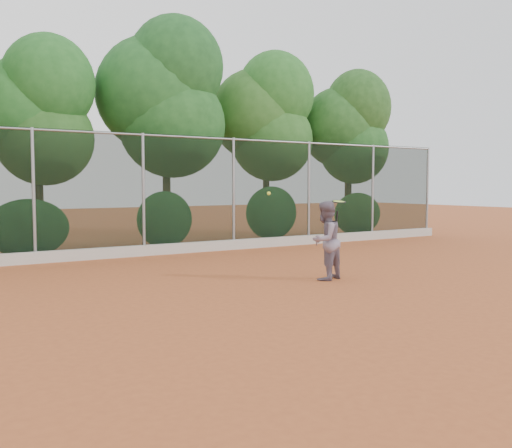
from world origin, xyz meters
TOP-DOWN VIEW (x-y plane):
  - ground at (0.00, 0.00)m, footprint 80.00×80.00m
  - concrete_curb at (0.00, 6.82)m, footprint 24.00×0.20m
  - tennis_player at (1.65, 0.84)m, footprint 0.98×0.86m
  - chainlink_fence at (-0.00, 7.00)m, footprint 24.09×0.09m
  - foliage_backdrop at (-0.55, 8.98)m, footprint 23.70×3.63m
  - tennis_racket at (1.94, 0.75)m, footprint 0.37×0.37m
  - tennis_ball_in_flight at (0.14, 0.74)m, footprint 0.07×0.07m

SIDE VIEW (x-z plane):
  - ground at x=0.00m, z-range 0.00..0.00m
  - concrete_curb at x=0.00m, z-range 0.00..0.30m
  - tennis_player at x=1.65m, z-range 0.00..1.68m
  - tennis_racket at x=1.94m, z-range 1.36..1.90m
  - chainlink_fence at x=0.00m, z-range 0.11..3.61m
  - tennis_ball_in_flight at x=0.14m, z-range 1.83..1.90m
  - foliage_backdrop at x=-0.55m, z-range 0.63..8.18m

